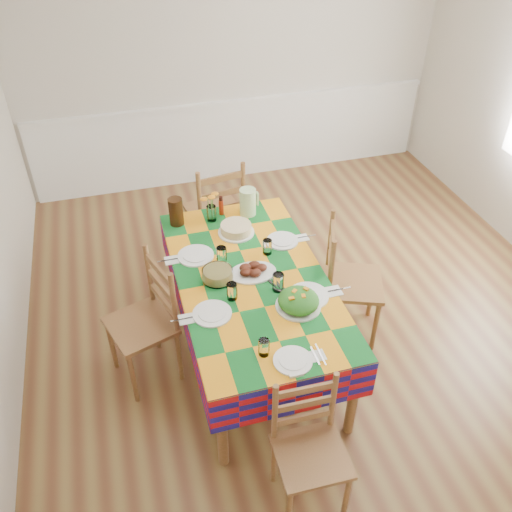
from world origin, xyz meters
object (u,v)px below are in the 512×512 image
(chair_near, at_px, (309,450))
(chair_far, at_px, (217,213))
(meat_platter, at_px, (253,271))
(green_pitcher, at_px, (248,202))
(tea_pitcher, at_px, (176,212))
(chair_left, at_px, (147,323))
(dining_table, at_px, (252,286))
(chair_right, at_px, (347,282))

(chair_near, relative_size, chair_far, 0.85)
(meat_platter, bearing_deg, green_pitcher, 77.17)
(meat_platter, xyz_separation_m, chair_far, (-0.01, 1.15, -0.25))
(meat_platter, xyz_separation_m, tea_pitcher, (-0.40, 0.76, 0.09))
(meat_platter, xyz_separation_m, chair_left, (-0.77, -0.02, -0.28))
(chair_left, bearing_deg, dining_table, 70.55)
(tea_pitcher, xyz_separation_m, chair_near, (0.39, -1.99, -0.41))
(green_pitcher, distance_m, chair_right, 1.01)
(chair_near, xyz_separation_m, chair_left, (-0.75, 1.21, 0.05))
(tea_pitcher, bearing_deg, green_pitcher, -1.73)
(meat_platter, distance_m, chair_left, 0.82)
(green_pitcher, height_order, chair_left, chair_left)
(chair_right, bearing_deg, chair_left, 111.67)
(meat_platter, height_order, chair_far, chair_far)
(meat_platter, height_order, chair_left, chair_left)
(chair_left, distance_m, chair_right, 1.51)
(chair_near, relative_size, chair_right, 0.88)
(dining_table, xyz_separation_m, tea_pitcher, (-0.39, 0.79, 0.19))
(green_pitcher, xyz_separation_m, chair_left, (-0.94, -0.76, -0.36))
(chair_left, xyz_separation_m, chair_right, (1.51, 0.00, 0.01))
(chair_far, relative_size, chair_left, 1.06)
(dining_table, xyz_separation_m, chair_left, (-0.75, 0.01, -0.17))
(tea_pitcher, bearing_deg, chair_left, -115.17)
(chair_left, bearing_deg, chair_far, 128.64)
(meat_platter, distance_m, chair_near, 1.27)
(chair_near, xyz_separation_m, chair_far, (0.01, 2.38, 0.07))
(chair_near, relative_size, chair_left, 0.90)
(green_pitcher, relative_size, chair_left, 0.23)
(green_pitcher, height_order, chair_near, green_pitcher)
(chair_far, bearing_deg, dining_table, 80.42)
(dining_table, relative_size, chair_right, 1.87)
(meat_platter, xyz_separation_m, green_pitcher, (0.17, 0.74, 0.09))
(dining_table, xyz_separation_m, chair_right, (0.75, 0.02, -0.16))
(green_pitcher, height_order, chair_right, chair_right)
(chair_left, bearing_deg, tea_pitcher, 136.47)
(dining_table, bearing_deg, chair_far, 89.63)
(dining_table, height_order, chair_far, chair_far)
(tea_pitcher, height_order, chair_near, tea_pitcher)
(chair_far, distance_m, chair_right, 1.39)
(dining_table, height_order, tea_pitcher, tea_pitcher)
(tea_pitcher, distance_m, chair_right, 1.42)
(chair_near, bearing_deg, meat_platter, 91.11)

